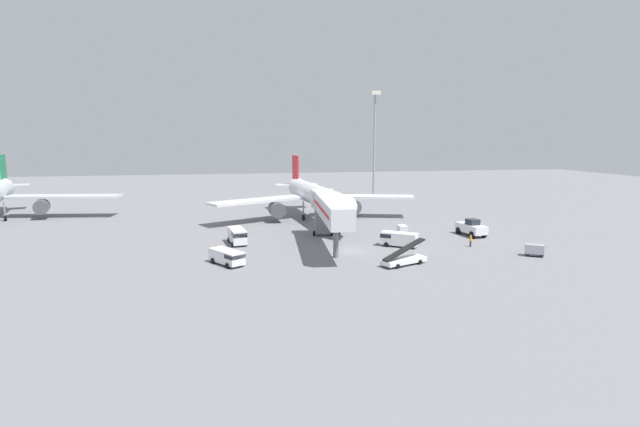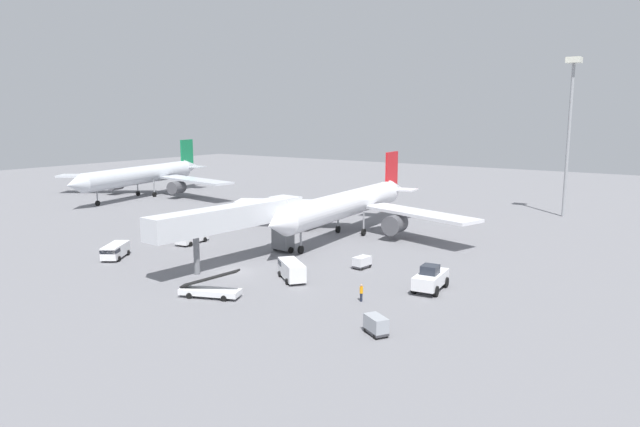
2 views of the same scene
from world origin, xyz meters
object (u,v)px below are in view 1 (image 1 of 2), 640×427
at_px(apron_light_mast, 375,125).
at_px(baggage_cart_rear_right, 534,250).
at_px(belt_loader_truck, 404,259).
at_px(service_van_mid_left, 398,238).
at_px(safety_cone_alpha, 216,247).
at_px(airplane_at_gate, 315,196).
at_px(service_van_near_center, 227,256).
at_px(pushback_tug, 471,228).
at_px(jet_bridge, 329,208).
at_px(baggage_cart_near_left, 402,229).
at_px(service_van_far_left, 237,235).
at_px(ground_crew_worker_foreground, 471,240).

bearing_deg(apron_light_mast, baggage_cart_rear_right, -89.79).
xyz_separation_m(belt_loader_truck, service_van_mid_left, (2.85, 9.63, 0.44)).
bearing_deg(baggage_cart_rear_right, safety_cone_alpha, 163.76).
xyz_separation_m(airplane_at_gate, service_van_near_center, (-16.62, -29.58, -3.63)).
distance_m(pushback_tug, baggage_cart_rear_right, 14.07).
bearing_deg(jet_bridge, safety_cone_alpha, 175.82).
height_order(baggage_cart_near_left, baggage_cart_rear_right, baggage_cart_rear_right).
xyz_separation_m(safety_cone_alpha, apron_light_mast, (41.23, 57.03, 18.74)).
height_order(service_van_far_left, ground_crew_worker_foreground, service_van_far_left).
relative_size(baggage_cart_rear_right, ground_crew_worker_foreground, 1.48).
xyz_separation_m(jet_bridge, pushback_tug, (24.04, 3.08, -4.31)).
distance_m(jet_bridge, safety_cone_alpha, 16.91).
bearing_deg(belt_loader_truck, airplane_at_gate, 97.97).
distance_m(jet_bridge, pushback_tug, 24.61).
xyz_separation_m(ground_crew_worker_foreground, apron_light_mast, (5.21, 62.31, 18.18)).
relative_size(service_van_mid_left, baggage_cart_rear_right, 2.04).
bearing_deg(safety_cone_alpha, jet_bridge, -4.18).
height_order(jet_bridge, service_van_mid_left, jet_bridge).
xyz_separation_m(jet_bridge, belt_loader_truck, (6.87, -11.61, -4.84)).
distance_m(pushback_tug, baggage_cart_near_left, 10.96).
bearing_deg(service_van_mid_left, airplane_at_gate, 107.34).
xyz_separation_m(airplane_at_gate, pushback_tug, (21.92, -19.27, -3.41)).
bearing_deg(pushback_tug, apron_light_mast, 88.81).
height_order(airplane_at_gate, baggage_cart_near_left, airplane_at_gate).
bearing_deg(pushback_tug, safety_cone_alpha, -177.27).
relative_size(baggage_cart_near_left, ground_crew_worker_foreground, 1.35).
relative_size(jet_bridge, baggage_cart_near_left, 9.67).
height_order(safety_cone_alpha, apron_light_mast, apron_light_mast).
relative_size(pushback_tug, safety_cone_alpha, 7.69).
xyz_separation_m(service_van_mid_left, safety_cone_alpha, (-25.77, 3.16, -0.82)).
bearing_deg(service_van_far_left, safety_cone_alpha, -134.55).
bearing_deg(safety_cone_alpha, service_van_near_center, -79.61).
xyz_separation_m(jet_bridge, service_van_near_center, (-14.50, -7.23, -4.53)).
relative_size(service_van_mid_left, service_van_far_left, 0.96).
bearing_deg(baggage_cart_near_left, baggage_cart_rear_right, -56.14).
height_order(service_van_mid_left, baggage_cart_rear_right, service_van_mid_left).
distance_m(service_van_mid_left, ground_crew_worker_foreground, 10.48).
distance_m(jet_bridge, ground_crew_worker_foreground, 20.92).
xyz_separation_m(pushback_tug, ground_crew_worker_foreground, (-4.06, -7.19, -0.36)).
height_order(jet_bridge, safety_cone_alpha, jet_bridge).
bearing_deg(safety_cone_alpha, service_van_far_left, 45.45).
bearing_deg(airplane_at_gate, apron_light_mast, 57.25).
bearing_deg(baggage_cart_rear_right, airplane_at_gate, 125.04).
distance_m(service_van_near_center, safety_cone_alpha, 8.57).
height_order(baggage_cart_rear_right, ground_crew_worker_foreground, ground_crew_worker_foreground).
height_order(service_van_far_left, baggage_cart_near_left, service_van_far_left).
bearing_deg(service_van_near_center, service_van_far_left, 82.58).
relative_size(baggage_cart_rear_right, safety_cone_alpha, 3.43).
bearing_deg(apron_light_mast, baggage_cart_near_left, -102.57).
bearing_deg(pushback_tug, baggage_cart_rear_right, -84.27).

